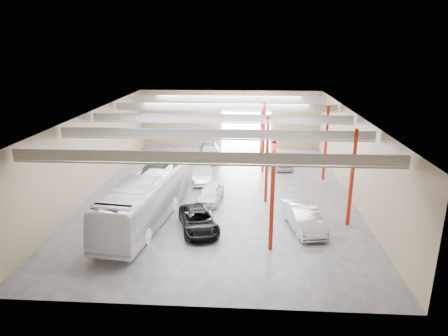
# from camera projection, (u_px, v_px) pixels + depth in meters

# --- Properties ---
(depot_shell) EXTENTS (22.12, 32.12, 7.06)m
(depot_shell) POSITION_uv_depth(u_px,v_px,m) (223.00, 135.00, 33.95)
(depot_shell) COLOR #424247
(depot_shell) RESTS_ON ground
(coach_bus) EXTENTS (4.48, 12.67, 3.45)m
(coach_bus) POSITION_uv_depth(u_px,v_px,m) (146.00, 199.00, 28.68)
(coach_bus) COLOR white
(coach_bus) RESTS_ON ground
(black_sedan) EXTENTS (3.67, 5.57, 1.42)m
(black_sedan) POSITION_uv_depth(u_px,v_px,m) (199.00, 220.00, 27.70)
(black_sedan) COLOR black
(black_sedan) RESTS_ON ground
(car_row_a) EXTENTS (2.27, 4.45, 1.45)m
(car_row_a) POSITION_uv_depth(u_px,v_px,m) (210.00, 193.00, 32.63)
(car_row_a) COLOR white
(car_row_a) RESTS_ON ground
(car_row_b) EXTENTS (2.43, 5.33, 1.70)m
(car_row_b) POSITION_uv_depth(u_px,v_px,m) (202.00, 172.00, 37.62)
(car_row_b) COLOR #B8B9BD
(car_row_b) RESTS_ON ground
(car_row_c) EXTENTS (2.90, 5.94, 1.66)m
(car_row_c) POSITION_uv_depth(u_px,v_px,m) (210.00, 152.00, 44.58)
(car_row_c) COLOR gray
(car_row_c) RESTS_ON ground
(car_right_near) EXTENTS (2.80, 5.40, 1.70)m
(car_right_near) POSITION_uv_depth(u_px,v_px,m) (304.00, 218.00, 27.79)
(car_right_near) COLOR #B9B9BE
(car_right_near) RESTS_ON ground
(car_right_far) EXTENTS (3.11, 4.86, 1.54)m
(car_right_far) POSITION_uv_depth(u_px,v_px,m) (279.00, 160.00, 41.66)
(car_right_far) COLOR silver
(car_right_far) RESTS_ON ground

